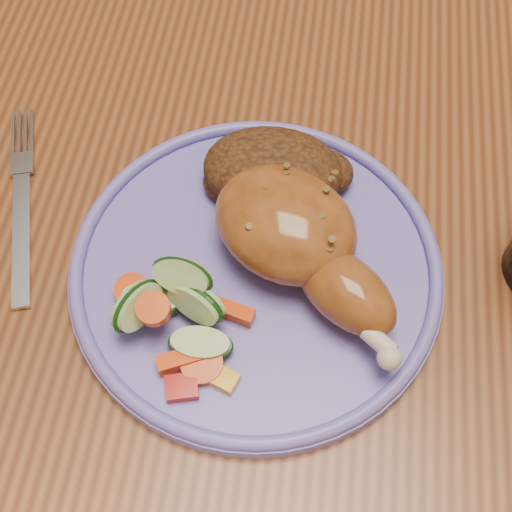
% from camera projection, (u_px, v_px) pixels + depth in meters
% --- Properties ---
extents(ground, '(4.00, 4.00, 0.00)m').
position_uv_depth(ground, '(324.00, 424.00, 1.23)').
color(ground, '#512C1B').
rests_on(ground, ground).
extents(dining_table, '(0.90, 1.40, 0.75)m').
position_uv_depth(dining_table, '(385.00, 203.00, 0.65)').
color(dining_table, brown).
rests_on(dining_table, ground).
extents(plate, '(0.27, 0.27, 0.01)m').
position_uv_depth(plate, '(256.00, 271.00, 0.51)').
color(plate, '#685EBF').
rests_on(plate, dining_table).
extents(plate_rim, '(0.27, 0.27, 0.01)m').
position_uv_depth(plate_rim, '(256.00, 263.00, 0.50)').
color(plate_rim, '#685EBF').
rests_on(plate_rim, plate).
extents(chicken_leg, '(0.16, 0.16, 0.06)m').
position_uv_depth(chicken_leg, '(300.00, 240.00, 0.49)').
color(chicken_leg, '#94521F').
rests_on(chicken_leg, plate).
extents(rice_pilaf, '(0.11, 0.08, 0.05)m').
position_uv_depth(rice_pilaf, '(276.00, 171.00, 0.53)').
color(rice_pilaf, '#4C2A13').
rests_on(rice_pilaf, plate).
extents(vegetable_pile, '(0.10, 0.10, 0.05)m').
position_uv_depth(vegetable_pile, '(175.00, 313.00, 0.47)').
color(vegetable_pile, '#A50A05').
rests_on(vegetable_pile, plate).
extents(fork, '(0.06, 0.16, 0.00)m').
position_uv_depth(fork, '(22.00, 210.00, 0.54)').
color(fork, silver).
rests_on(fork, dining_table).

